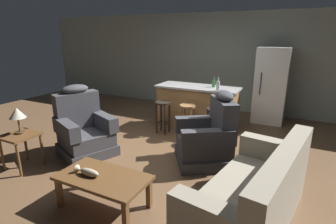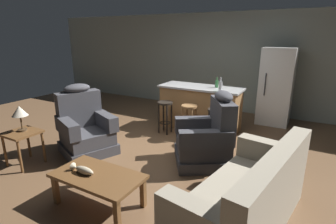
{
  "view_description": "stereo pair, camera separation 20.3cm",
  "coord_description": "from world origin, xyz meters",
  "px_view_note": "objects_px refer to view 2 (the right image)",
  "views": [
    {
      "loc": [
        1.96,
        -3.95,
        2.03
      ],
      "look_at": [
        0.01,
        -0.1,
        0.75
      ],
      "focal_mm": 28.0,
      "sensor_mm": 36.0,
      "label": 1
    },
    {
      "loc": [
        2.14,
        -3.86,
        2.03
      ],
      "look_at": [
        0.01,
        -0.1,
        0.75
      ],
      "focal_mm": 28.0,
      "sensor_mm": 36.0,
      "label": 2
    }
  ],
  "objects_px": {
    "recliner_near_lamp": "(85,129)",
    "kitchen_island": "(200,108)",
    "bar_stool_middle": "(189,115)",
    "bar_stool_right": "(216,120)",
    "fish_figurine": "(82,170)",
    "table_lamp": "(20,112)",
    "recliner_near_island": "(208,139)",
    "couch": "(247,199)",
    "refrigerator": "(276,86)",
    "bar_stool_left": "(165,111)",
    "coffee_table": "(98,179)",
    "bottle_short_amber": "(217,84)",
    "bottle_tall_green": "(220,86)",
    "end_table": "(23,138)"
  },
  "relations": [
    {
      "from": "kitchen_island",
      "to": "refrigerator",
      "type": "relative_size",
      "value": 1.02
    },
    {
      "from": "couch",
      "to": "table_lamp",
      "type": "distance_m",
      "value": 3.54
    },
    {
      "from": "bar_stool_middle",
      "to": "bar_stool_right",
      "type": "bearing_deg",
      "value": 0.0
    },
    {
      "from": "bar_stool_left",
      "to": "recliner_near_lamp",
      "type": "bearing_deg",
      "value": -117.18
    },
    {
      "from": "fish_figurine",
      "to": "bar_stool_right",
      "type": "relative_size",
      "value": 0.5
    },
    {
      "from": "bottle_short_amber",
      "to": "bar_stool_right",
      "type": "bearing_deg",
      "value": -69.7
    },
    {
      "from": "end_table",
      "to": "bar_stool_middle",
      "type": "relative_size",
      "value": 0.82
    },
    {
      "from": "couch",
      "to": "bar_stool_right",
      "type": "bearing_deg",
      "value": -52.49
    },
    {
      "from": "bar_stool_right",
      "to": "recliner_near_island",
      "type": "bearing_deg",
      "value": -78.61
    },
    {
      "from": "bar_stool_middle",
      "to": "kitchen_island",
      "type": "bearing_deg",
      "value": 92.71
    },
    {
      "from": "recliner_near_lamp",
      "to": "end_table",
      "type": "bearing_deg",
      "value": -95.54
    },
    {
      "from": "recliner_near_lamp",
      "to": "table_lamp",
      "type": "height_order",
      "value": "recliner_near_lamp"
    },
    {
      "from": "fish_figurine",
      "to": "bar_stool_middle",
      "type": "bearing_deg",
      "value": 85.95
    },
    {
      "from": "end_table",
      "to": "table_lamp",
      "type": "height_order",
      "value": "table_lamp"
    },
    {
      "from": "fish_figurine",
      "to": "table_lamp",
      "type": "distance_m",
      "value": 1.72
    },
    {
      "from": "couch",
      "to": "bar_stool_right",
      "type": "height_order",
      "value": "couch"
    },
    {
      "from": "coffee_table",
      "to": "recliner_near_island",
      "type": "height_order",
      "value": "recliner_near_island"
    },
    {
      "from": "recliner_near_lamp",
      "to": "kitchen_island",
      "type": "relative_size",
      "value": 0.67
    },
    {
      "from": "end_table",
      "to": "bottle_short_amber",
      "type": "bearing_deg",
      "value": 55.57
    },
    {
      "from": "bar_stool_left",
      "to": "bottle_short_amber",
      "type": "distance_m",
      "value": 1.24
    },
    {
      "from": "recliner_near_island",
      "to": "kitchen_island",
      "type": "xyz_separation_m",
      "value": [
        -0.76,
        1.48,
        0.06
      ]
    },
    {
      "from": "couch",
      "to": "kitchen_island",
      "type": "relative_size",
      "value": 1.12
    },
    {
      "from": "kitchen_island",
      "to": "bar_stool_middle",
      "type": "relative_size",
      "value": 2.65
    },
    {
      "from": "recliner_near_lamp",
      "to": "bar_stool_right",
      "type": "bearing_deg",
      "value": 61.63
    },
    {
      "from": "fish_figurine",
      "to": "end_table",
      "type": "relative_size",
      "value": 0.61
    },
    {
      "from": "bar_stool_left",
      "to": "bottle_tall_green",
      "type": "bearing_deg",
      "value": 19.73
    },
    {
      "from": "recliner_near_lamp",
      "to": "bar_stool_right",
      "type": "relative_size",
      "value": 1.76
    },
    {
      "from": "bottle_short_amber",
      "to": "recliner_near_lamp",
      "type": "bearing_deg",
      "value": -126.46
    },
    {
      "from": "fish_figurine",
      "to": "bar_stool_right",
      "type": "bearing_deg",
      "value": 74.14
    },
    {
      "from": "fish_figurine",
      "to": "bar_stool_left",
      "type": "height_order",
      "value": "bar_stool_left"
    },
    {
      "from": "fish_figurine",
      "to": "bottle_short_amber",
      "type": "height_order",
      "value": "bottle_short_amber"
    },
    {
      "from": "bar_stool_middle",
      "to": "refrigerator",
      "type": "height_order",
      "value": "refrigerator"
    },
    {
      "from": "fish_figurine",
      "to": "bottle_tall_green",
      "type": "bearing_deg",
      "value": 77.31
    },
    {
      "from": "coffee_table",
      "to": "recliner_near_island",
      "type": "distance_m",
      "value": 1.86
    },
    {
      "from": "coffee_table",
      "to": "bar_stool_right",
      "type": "distance_m",
      "value": 2.63
    },
    {
      "from": "recliner_near_island",
      "to": "kitchen_island",
      "type": "distance_m",
      "value": 1.67
    },
    {
      "from": "fish_figurine",
      "to": "bottle_short_amber",
      "type": "xyz_separation_m",
      "value": [
        0.49,
        3.33,
        0.57
      ]
    },
    {
      "from": "bottle_short_amber",
      "to": "end_table",
      "type": "bearing_deg",
      "value": -124.43
    },
    {
      "from": "fish_figurine",
      "to": "coffee_table",
      "type": "bearing_deg",
      "value": 19.8
    },
    {
      "from": "fish_figurine",
      "to": "table_lamp",
      "type": "bearing_deg",
      "value": 169.53
    },
    {
      "from": "bar_stool_middle",
      "to": "table_lamp",
      "type": "bearing_deg",
      "value": -128.28
    },
    {
      "from": "couch",
      "to": "bar_stool_middle",
      "type": "xyz_separation_m",
      "value": [
        -1.65,
        2.05,
        0.13
      ]
    },
    {
      "from": "end_table",
      "to": "table_lamp",
      "type": "bearing_deg",
      "value": 128.38
    },
    {
      "from": "recliner_near_island",
      "to": "couch",
      "type": "bearing_deg",
      "value": 95.1
    },
    {
      "from": "recliner_near_lamp",
      "to": "bottle_tall_green",
      "type": "bearing_deg",
      "value": 69.06
    },
    {
      "from": "coffee_table",
      "to": "bottle_tall_green",
      "type": "relative_size",
      "value": 4.05
    },
    {
      "from": "refrigerator",
      "to": "coffee_table",
      "type": "bearing_deg",
      "value": -107.09
    },
    {
      "from": "table_lamp",
      "to": "kitchen_island",
      "type": "distance_m",
      "value": 3.48
    },
    {
      "from": "coffee_table",
      "to": "table_lamp",
      "type": "relative_size",
      "value": 2.68
    },
    {
      "from": "end_table",
      "to": "refrigerator",
      "type": "height_order",
      "value": "refrigerator"
    }
  ]
}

